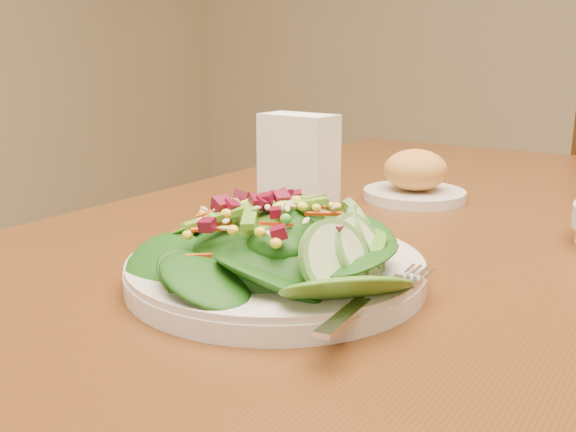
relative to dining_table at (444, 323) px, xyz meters
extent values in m
cube|color=#552914|center=(0.00, 0.00, 0.08)|extent=(0.90, 1.40, 0.04)
cylinder|color=#471E0C|center=(-0.39, 0.64, -0.29)|extent=(0.07, 0.07, 0.71)
cylinder|color=#471E0C|center=(-0.02, 0.98, -0.45)|extent=(0.04, 0.04, 0.41)
cylinder|color=silver|center=(-0.08, -0.22, 0.11)|extent=(0.27, 0.27, 0.02)
ellipsoid|color=black|center=(-0.08, -0.22, 0.14)|extent=(0.18, 0.18, 0.04)
cube|color=silver|center=(0.03, -0.25, 0.12)|extent=(0.05, 0.18, 0.01)
cylinder|color=silver|center=(-0.11, 0.16, 0.11)|extent=(0.14, 0.14, 0.01)
ellipsoid|color=#B47848|center=(-0.11, 0.16, 0.14)|extent=(0.09, 0.09, 0.06)
cube|color=white|center=(-0.21, 0.02, 0.16)|extent=(0.10, 0.06, 0.12)
cube|color=white|center=(-0.21, 0.02, 0.17)|extent=(0.08, 0.05, 0.11)
camera|label=1|loc=(0.23, -0.67, 0.31)|focal=40.00mm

